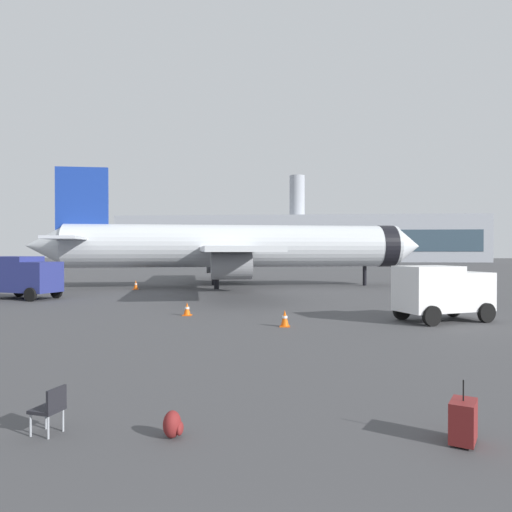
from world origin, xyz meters
TOP-DOWN VIEW (x-y plane):
  - airplane_at_gate at (-5.37, 41.33)m, footprint 35.52×32.28m
  - airplane_taxiing at (-36.44, 94.25)m, footprint 15.41×16.61m
  - service_truck at (-18.35, 29.43)m, footprint 5.21×3.56m
  - cargo_van at (7.00, 21.19)m, footprint 4.83×3.78m
  - safety_cone_near at (-13.35, 37.81)m, footprint 0.44×0.44m
  - safety_cone_mid at (-0.31, 18.95)m, footprint 0.44×0.44m
  - safety_cone_far at (-5.35, 22.12)m, footprint 0.44×0.44m
  - rolling_suitcase at (3.06, 6.51)m, footprint 0.64×0.75m
  - traveller_backpack at (-1.99, 6.34)m, footprint 0.36×0.40m
  - gate_chair at (-4.24, 6.31)m, footprint 0.57×0.57m
  - terminal_building at (0.52, 139.67)m, footprint 103.30×18.34m

SIDE VIEW (x-z plane):
  - traveller_backpack at x=-1.99m, z-range -0.01..0.47m
  - safety_cone_far at x=-5.35m, z-range -0.01..0.67m
  - safety_cone_mid at x=-0.31m, z-range -0.01..0.73m
  - rolling_suitcase at x=3.06m, z-range -0.16..0.94m
  - safety_cone_near at x=-13.35m, z-range -0.01..0.79m
  - gate_chair at x=-4.24m, z-range 0.07..0.93m
  - cargo_van at x=7.00m, z-range 0.15..2.75m
  - service_truck at x=-18.35m, z-range 0.16..3.05m
  - airplane_taxiing at x=-36.44m, z-range -0.89..4.95m
  - airplane_at_gate at x=-5.37m, z-range -1.59..8.91m
  - terminal_building at x=0.52m, z-range -5.88..19.13m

